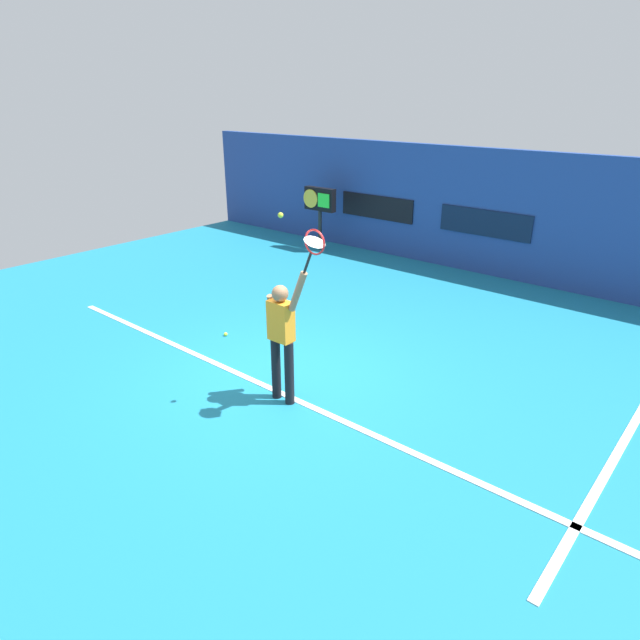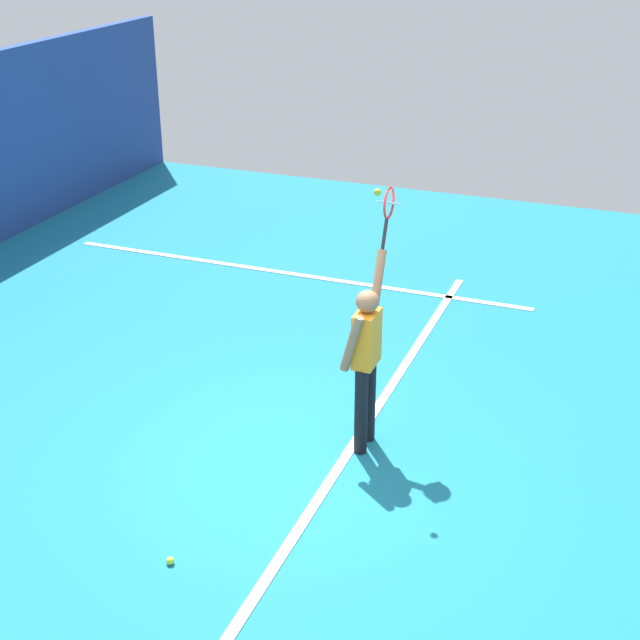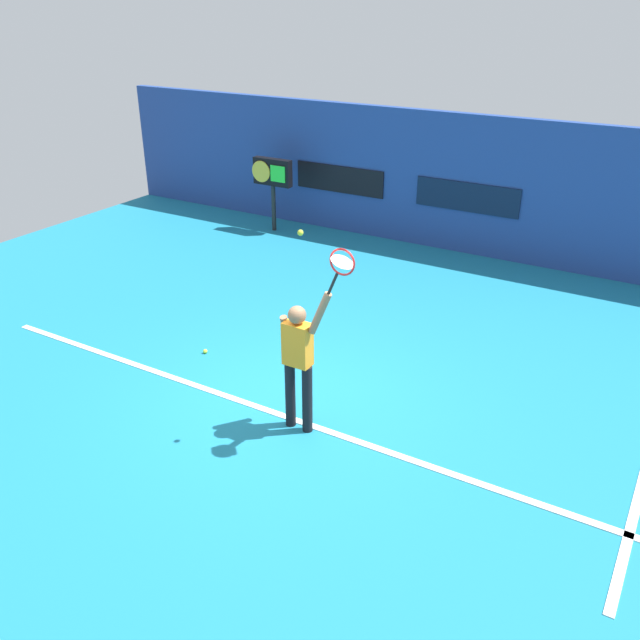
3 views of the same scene
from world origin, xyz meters
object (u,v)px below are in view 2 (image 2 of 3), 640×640
at_px(tennis_racket, 389,207).
at_px(spare_ball, 170,561).
at_px(tennis_player, 366,355).
at_px(tennis_ball, 377,192).

xyz_separation_m(tennis_racket, spare_ball, (-2.86, 0.92, -2.29)).
relative_size(tennis_player, spare_ball, 28.87).
bearing_deg(tennis_player, tennis_ball, -29.28).
bearing_deg(spare_ball, tennis_player, -21.78).
distance_m(tennis_racket, tennis_ball, 0.57).
relative_size(tennis_ball, spare_ball, 1.00).
relative_size(tennis_racket, tennis_ball, 9.16).
bearing_deg(tennis_racket, spare_ball, 162.19).
xyz_separation_m(tennis_ball, spare_ball, (-2.37, 0.96, -2.58)).
bearing_deg(spare_ball, tennis_racket, -17.81).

